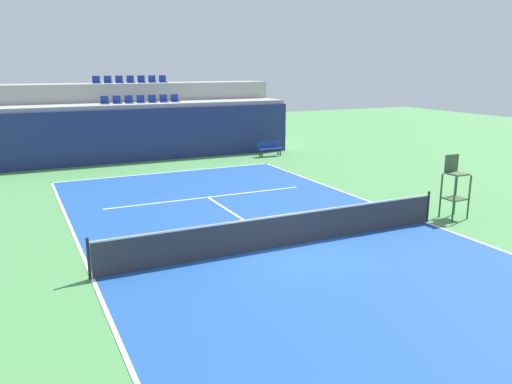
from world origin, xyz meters
TOP-DOWN VIEW (x-y plane):
  - ground_plane at (0.00, 0.00)m, footprint 80.00×80.00m
  - court_surface at (0.00, 0.00)m, footprint 11.00×24.00m
  - baseline_far at (0.00, 11.95)m, footprint 11.00×0.10m
  - sideline_left at (-5.45, 0.00)m, footprint 0.10×24.00m
  - sideline_right at (5.45, 0.00)m, footprint 0.10×24.00m
  - service_line_far at (0.00, 6.40)m, footprint 8.26×0.10m
  - centre_service_line at (0.00, 3.20)m, footprint 0.10×6.40m
  - back_wall at (0.00, 15.60)m, footprint 17.12×0.30m
  - stands_tier_lower at (0.00, 16.95)m, footprint 17.12×2.40m
  - stands_tier_upper at (0.00, 19.35)m, footprint 17.12×2.40m
  - seating_row_lower at (-0.00, 17.05)m, footprint 4.46×0.44m
  - seating_row_upper at (-0.00, 19.45)m, footprint 4.46×0.44m
  - tennis_net at (0.00, 0.00)m, footprint 11.08×0.08m
  - umpire_chair at (6.70, 0.06)m, footprint 0.76×0.66m
  - player_bench at (6.72, 14.02)m, footprint 1.50×0.40m

SIDE VIEW (x-z plane):
  - ground_plane at x=0.00m, z-range 0.00..0.00m
  - court_surface at x=0.00m, z-range 0.00..0.01m
  - baseline_far at x=0.00m, z-range 0.01..0.01m
  - sideline_left at x=-5.45m, z-range 0.01..0.01m
  - sideline_right at x=5.45m, z-range 0.01..0.01m
  - service_line_far at x=0.00m, z-range 0.01..0.01m
  - centre_service_line at x=0.00m, z-range 0.01..0.01m
  - player_bench at x=6.72m, z-range 0.08..0.93m
  - tennis_net at x=0.00m, z-range -0.03..1.04m
  - umpire_chair at x=6.70m, z-range 0.09..2.29m
  - back_wall at x=0.00m, z-range 0.00..2.90m
  - stands_tier_lower at x=0.00m, z-range 0.00..3.11m
  - stands_tier_upper at x=0.00m, z-range 0.00..4.16m
  - seating_row_lower at x=0.00m, z-range 3.02..3.46m
  - seating_row_upper at x=0.00m, z-range 4.07..4.51m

